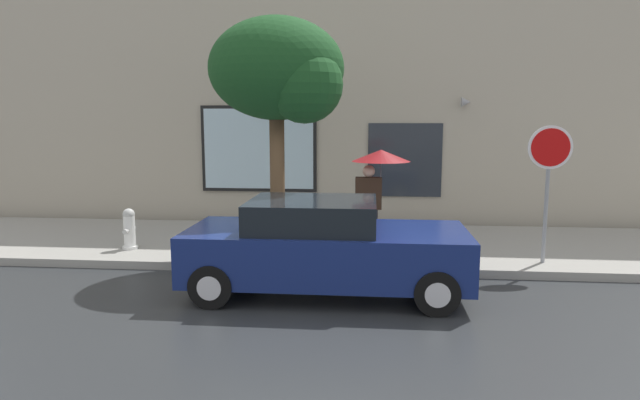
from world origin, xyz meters
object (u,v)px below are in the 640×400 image
at_px(stop_sign, 549,167).
at_px(fire_hydrant, 129,229).
at_px(street_tree, 282,74).
at_px(parked_car, 324,247).
at_px(pedestrian_with_umbrella, 377,169).

bearing_deg(stop_sign, fire_hydrant, 177.67).
xyz_separation_m(street_tree, stop_sign, (4.71, -0.06, -1.63)).
distance_m(parked_car, street_tree, 3.36).
bearing_deg(stop_sign, pedestrian_with_umbrella, 171.33).
distance_m(parked_car, stop_sign, 4.28).
bearing_deg(parked_car, fire_hydrant, 154.57).
height_order(parked_car, pedestrian_with_umbrella, pedestrian_with_umbrella).
bearing_deg(pedestrian_with_umbrella, fire_hydrant, -178.40).
height_order(fire_hydrant, stop_sign, stop_sign).
xyz_separation_m(parked_car, pedestrian_with_umbrella, (0.82, 2.05, 1.03)).
bearing_deg(stop_sign, parked_car, -157.18).
xyz_separation_m(parked_car, street_tree, (-0.91, 1.66, 2.77)).
bearing_deg(pedestrian_with_umbrella, stop_sign, -8.67).
distance_m(pedestrian_with_umbrella, stop_sign, 3.01).
xyz_separation_m(fire_hydrant, stop_sign, (7.83, -0.32, 1.33)).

